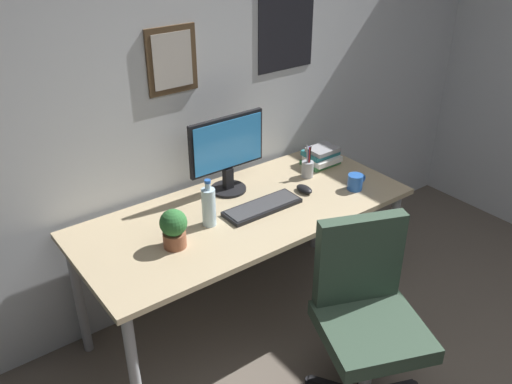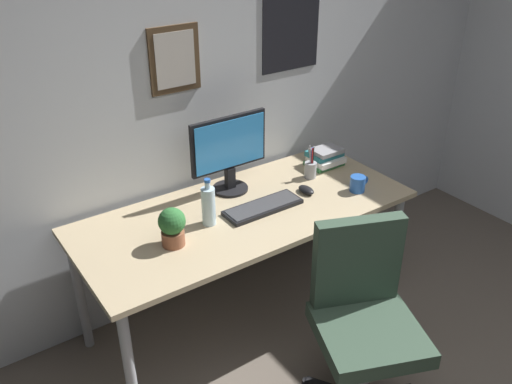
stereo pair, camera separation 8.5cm
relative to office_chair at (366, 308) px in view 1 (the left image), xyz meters
name	(u,v)px [view 1 (the left image)]	position (x,y,z in m)	size (l,w,h in m)	color
wall_back	(215,83)	(-0.01, 1.22, 0.77)	(4.40, 0.10, 2.60)	silver
desk	(245,221)	(-0.15, 0.75, 0.16)	(1.80, 0.78, 0.76)	tan
office_chair	(366,308)	(0.00, 0.00, 0.00)	(0.60, 0.60, 0.95)	#334738
monitor	(227,151)	(-0.10, 0.99, 0.47)	(0.46, 0.20, 0.43)	black
keyboard	(262,207)	(-0.07, 0.70, 0.24)	(0.43, 0.15, 0.03)	black
computer_mouse	(304,189)	(0.23, 0.71, 0.25)	(0.06, 0.11, 0.04)	black
water_bottle	(209,206)	(-0.38, 0.74, 0.34)	(0.07, 0.07, 0.25)	silver
coffee_mug_near	(355,182)	(0.48, 0.57, 0.27)	(0.12, 0.09, 0.09)	#2659B2
potted_plant	(174,227)	(-0.61, 0.68, 0.33)	(0.13, 0.13, 0.20)	brown
pen_cup	(308,168)	(0.37, 0.84, 0.28)	(0.07, 0.07, 0.20)	#9EA0A5
book_stack_left	(321,156)	(0.55, 0.92, 0.28)	(0.21, 0.17, 0.11)	#33723F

